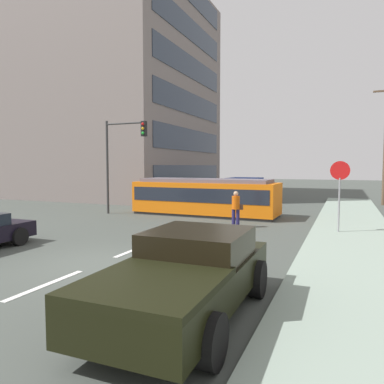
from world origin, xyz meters
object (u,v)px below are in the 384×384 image
(city_bus, at_px, (240,188))
(stop_sign, at_px, (340,181))
(traffic_light_mast, at_px, (122,149))
(pedestrian_crossing, at_px, (236,207))
(streetcar_tram, at_px, (205,196))
(pickup_truck_parked, at_px, (188,274))

(city_bus, distance_m, stop_sign, 14.06)
(stop_sign, height_order, traffic_light_mast, traffic_light_mast)
(city_bus, xyz_separation_m, pedestrian_crossing, (3.05, -11.80, -0.12))
(city_bus, bearing_deg, pedestrian_crossing, -75.50)
(streetcar_tram, relative_size, city_bus, 1.39)
(pickup_truck_parked, bearing_deg, stop_sign, 75.77)
(streetcar_tram, relative_size, stop_sign, 2.89)
(pedestrian_crossing, xyz_separation_m, pickup_truck_parked, (1.90, -9.82, -0.15))
(pedestrian_crossing, relative_size, pickup_truck_parked, 0.33)
(city_bus, height_order, pickup_truck_parked, city_bus)
(stop_sign, distance_m, traffic_light_mast, 11.98)
(streetcar_tram, distance_m, city_bus, 8.42)
(city_bus, xyz_separation_m, stop_sign, (7.42, -11.89, 1.13))
(pickup_truck_parked, bearing_deg, traffic_light_mast, 128.49)
(pedestrian_crossing, height_order, pickup_truck_parked, pedestrian_crossing)
(stop_sign, bearing_deg, pickup_truck_parked, -104.23)
(city_bus, height_order, pedestrian_crossing, city_bus)
(city_bus, relative_size, traffic_light_mast, 1.10)
(city_bus, relative_size, pickup_truck_parked, 1.19)
(streetcar_tram, bearing_deg, city_bus, 91.75)
(streetcar_tram, relative_size, pedestrian_crossing, 4.98)
(city_bus, bearing_deg, stop_sign, -58.05)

